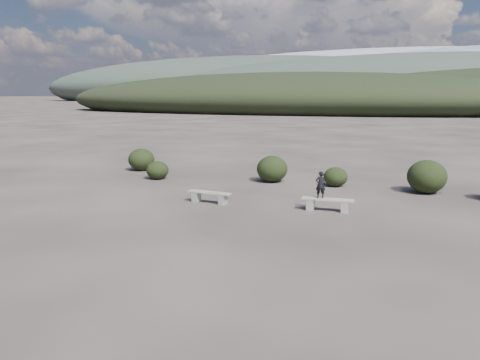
% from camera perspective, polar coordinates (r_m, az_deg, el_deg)
% --- Properties ---
extents(ground, '(1200.00, 1200.00, 0.00)m').
position_cam_1_polar(ground, '(13.17, -4.11, -7.41)').
color(ground, '#2A2421').
rests_on(ground, ground).
extents(bench_left, '(1.73, 0.47, 0.43)m').
position_cam_1_polar(bench_left, '(17.55, -3.75, -1.99)').
color(bench_left, gray).
rests_on(bench_left, ground).
extents(bench_right, '(1.82, 0.52, 0.45)m').
position_cam_1_polar(bench_right, '(16.58, 10.63, -2.84)').
color(bench_right, gray).
rests_on(bench_right, ground).
extents(seated_person, '(0.41, 0.35, 0.96)m').
position_cam_1_polar(seated_person, '(16.47, 9.78, -0.58)').
color(seated_person, black).
rests_on(seated_person, bench_right).
extents(shrub_a, '(1.07, 1.07, 0.87)m').
position_cam_1_polar(shrub_a, '(22.75, -10.03, 1.20)').
color(shrub_a, black).
rests_on(shrub_a, ground).
extents(shrub_b, '(1.43, 1.43, 1.23)m').
position_cam_1_polar(shrub_b, '(21.71, 3.93, 1.37)').
color(shrub_b, black).
rests_on(shrub_b, ground).
extents(shrub_c, '(1.06, 1.06, 0.85)m').
position_cam_1_polar(shrub_c, '(21.07, 11.57, 0.38)').
color(shrub_c, black).
rests_on(shrub_c, ground).
extents(shrub_d, '(1.57, 1.57, 1.38)m').
position_cam_1_polar(shrub_d, '(20.67, 21.83, 0.39)').
color(shrub_d, black).
rests_on(shrub_d, ground).
extents(shrub_f, '(1.39, 1.39, 1.17)m').
position_cam_1_polar(shrub_f, '(25.48, -11.93, 2.46)').
color(shrub_f, black).
rests_on(shrub_f, ground).
extents(mountain_ridges, '(500.00, 400.00, 56.00)m').
position_cam_1_polar(mountain_ridges, '(350.63, 20.07, 10.97)').
color(mountain_ridges, black).
rests_on(mountain_ridges, ground).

